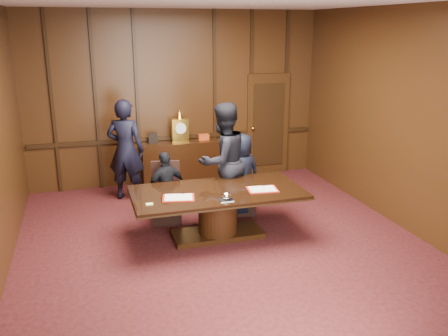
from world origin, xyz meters
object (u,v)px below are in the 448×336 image
at_px(sideboard, 181,161).
at_px(signatory_left, 166,188).
at_px(signatory_right, 241,174).
at_px(witness_left, 126,150).
at_px(witness_right, 223,161).
at_px(conference_table, 218,206).

distance_m(sideboard, signatory_left, 2.04).
xyz_separation_m(signatory_right, witness_left, (-1.81, 1.33, 0.24)).
relative_size(sideboard, witness_left, 0.84).
bearing_deg(witness_right, conference_table, 45.06).
distance_m(signatory_left, witness_right, 1.05).
xyz_separation_m(conference_table, signatory_right, (0.65, 0.80, 0.21)).
relative_size(sideboard, witness_right, 0.81).
relative_size(sideboard, signatory_left, 1.32).
bearing_deg(conference_table, signatory_right, 50.91).
relative_size(signatory_right, witness_left, 0.75).
height_order(conference_table, witness_left, witness_left).
distance_m(sideboard, witness_left, 1.38).
bearing_deg(signatory_right, signatory_left, -8.87).
relative_size(signatory_right, witness_right, 0.73).
bearing_deg(sideboard, signatory_right, -71.17).
height_order(signatory_right, witness_right, witness_right).
xyz_separation_m(signatory_left, witness_right, (0.98, -0.00, 0.38)).
xyz_separation_m(signatory_left, witness_left, (-0.51, 1.33, 0.35)).
relative_size(conference_table, witness_right, 1.33).
bearing_deg(signatory_left, witness_right, 163.08).
xyz_separation_m(sideboard, signatory_right, (0.66, -1.93, 0.24)).
bearing_deg(signatory_right, conference_table, 42.04).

